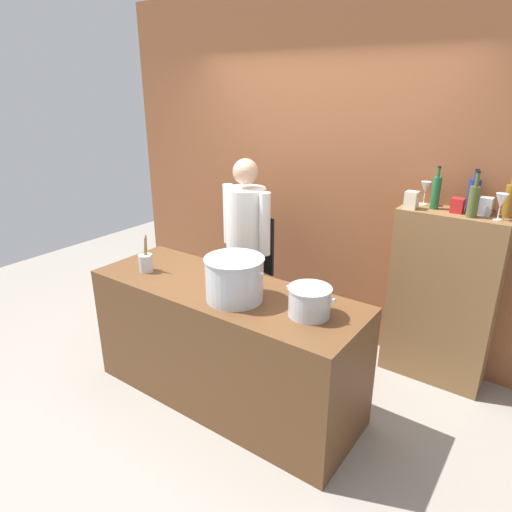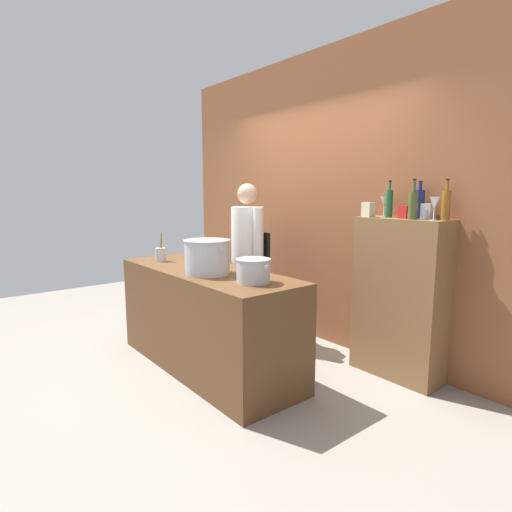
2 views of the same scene
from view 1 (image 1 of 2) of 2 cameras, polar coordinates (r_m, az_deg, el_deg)
ground_plane at (r=3.59m, az=-3.78°, el=-17.19°), size 8.00×8.00×0.00m
brick_back_panel at (r=4.06m, az=8.48°, el=10.57°), size 4.40×0.10×3.00m
prep_counter at (r=3.33m, az=-3.97°, el=-11.08°), size 2.01×0.70×0.90m
bar_cabinet at (r=3.74m, az=22.42°, el=-4.96°), size 0.76×0.32×1.36m
chef at (r=3.84m, az=-1.21°, el=1.96°), size 0.52×0.38×1.66m
stockpot_large at (r=2.90m, az=-2.75°, el=-2.90°), size 0.45×0.39×0.29m
stockpot_small at (r=2.73m, az=6.81°, el=-5.73°), size 0.33×0.27×0.18m
utensil_crock at (r=3.46m, az=-13.78°, el=-0.80°), size 0.10×0.10×0.29m
butter_jar at (r=3.31m, az=-4.13°, el=-1.87°), size 0.09×0.09×0.07m
wine_bottle_green at (r=3.53m, az=21.82°, el=7.51°), size 0.06×0.06×0.31m
wine_bottle_cobalt at (r=3.55m, az=25.81°, el=6.98°), size 0.08×0.08×0.30m
wine_bottle_amber at (r=3.51m, az=29.41°, el=6.18°), size 0.07×0.07×0.31m
wine_bottle_olive at (r=3.40m, az=25.84°, el=6.34°), size 0.07×0.07×0.32m
wine_glass_short at (r=3.40m, az=28.60°, el=6.08°), size 0.08×0.08×0.18m
wine_glass_tall at (r=3.62m, az=20.66°, el=8.04°), size 0.07×0.07×0.18m
spice_tin_silver at (r=3.51m, az=27.11°, el=5.63°), size 0.08×0.08×0.12m
spice_tin_cream at (r=3.49m, az=19.09°, el=6.72°), size 0.09×0.09×0.13m
spice_tin_red at (r=3.49m, az=24.16°, el=5.86°), size 0.08×0.08×0.10m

